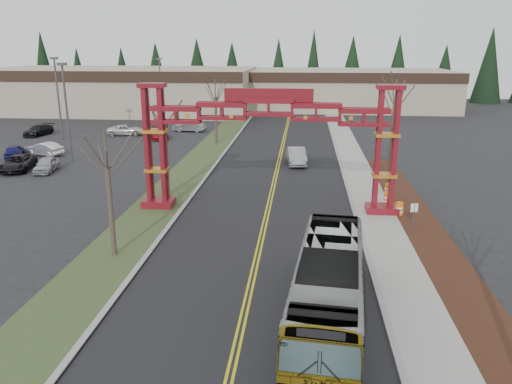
# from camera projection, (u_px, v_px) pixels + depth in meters

# --- Properties ---
(ground) EXTENTS (200.00, 200.00, 0.00)m
(ground) POSITION_uv_depth(u_px,v_px,m) (233.00, 363.00, 18.58)
(ground) COLOR black
(ground) RESTS_ON ground
(road) EXTENTS (12.00, 110.00, 0.02)m
(road) POSITION_uv_depth(u_px,v_px,m) (274.00, 184.00, 42.45)
(road) COLOR black
(road) RESTS_ON ground
(lane_line_left) EXTENTS (0.12, 100.00, 0.01)m
(lane_line_left) POSITION_uv_depth(u_px,v_px,m) (272.00, 184.00, 42.45)
(lane_line_left) COLOR gold
(lane_line_left) RESTS_ON road
(lane_line_right) EXTENTS (0.12, 100.00, 0.01)m
(lane_line_right) POSITION_uv_depth(u_px,v_px,m) (275.00, 184.00, 42.43)
(lane_line_right) COLOR gold
(lane_line_right) RESTS_ON road
(curb_right) EXTENTS (0.30, 110.00, 0.15)m
(curb_right) POSITION_uv_depth(u_px,v_px,m) (347.00, 185.00, 41.87)
(curb_right) COLOR gray
(curb_right) RESTS_ON ground
(sidewalk_right) EXTENTS (2.60, 110.00, 0.14)m
(sidewalk_right) POSITION_uv_depth(u_px,v_px,m) (364.00, 186.00, 41.74)
(sidewalk_right) COLOR gray
(sidewalk_right) RESTS_ON ground
(landscape_strip) EXTENTS (2.60, 50.00, 0.12)m
(landscape_strip) POSITION_uv_depth(u_px,v_px,m) (444.00, 261.00, 27.18)
(landscape_strip) COLOR black
(landscape_strip) RESTS_ON ground
(grass_median) EXTENTS (4.00, 110.00, 0.08)m
(grass_median) POSITION_uv_depth(u_px,v_px,m) (182.00, 181.00, 43.17)
(grass_median) COLOR #2D4120
(grass_median) RESTS_ON ground
(curb_left) EXTENTS (0.30, 110.00, 0.15)m
(curb_left) POSITION_uv_depth(u_px,v_px,m) (203.00, 182.00, 42.99)
(curb_left) COLOR gray
(curb_left) RESTS_ON ground
(gateway_arch) EXTENTS (18.20, 1.60, 8.90)m
(gateway_arch) POSITION_uv_depth(u_px,v_px,m) (268.00, 127.00, 34.07)
(gateway_arch) COLOR maroon
(gateway_arch) RESTS_ON ground
(retail_building_west) EXTENTS (46.00, 22.30, 7.50)m
(retail_building_west) POSITION_uv_depth(u_px,v_px,m) (122.00, 90.00, 88.95)
(retail_building_west) COLOR tan
(retail_building_west) RESTS_ON ground
(retail_building_east) EXTENTS (38.00, 20.30, 7.00)m
(retail_building_east) POSITION_uv_depth(u_px,v_px,m) (345.00, 89.00, 93.02)
(retail_building_east) COLOR tan
(retail_building_east) RESTS_ON ground
(conifer_treeline) EXTENTS (116.10, 5.60, 13.00)m
(conifer_treeline) POSITION_uv_depth(u_px,v_px,m) (295.00, 70.00, 104.57)
(conifer_treeline) COLOR black
(conifer_treeline) RESTS_ON ground
(transit_bus) EXTENTS (3.80, 11.71, 3.21)m
(transit_bus) POSITION_uv_depth(u_px,v_px,m) (329.00, 286.00, 21.02)
(transit_bus) COLOR #B4B8BC
(transit_bus) RESTS_ON ground
(silver_sedan) EXTENTS (2.22, 5.07, 1.62)m
(silver_sedan) POSITION_uv_depth(u_px,v_px,m) (297.00, 156.00, 49.40)
(silver_sedan) COLOR #A5A8AD
(silver_sedan) RESTS_ON ground
(parked_car_near_a) EXTENTS (2.27, 4.20, 1.36)m
(parked_car_near_a) POSITION_uv_depth(u_px,v_px,m) (46.00, 165.00, 46.47)
(parked_car_near_a) COLOR #A4A5AC
(parked_car_near_a) RESTS_ON ground
(parked_car_near_b) EXTENTS (4.56, 2.78, 1.42)m
(parked_car_near_b) POSITION_uv_depth(u_px,v_px,m) (44.00, 149.00, 53.32)
(parked_car_near_b) COLOR white
(parked_car_near_b) RESTS_ON ground
(parked_car_near_c) EXTENTS (3.43, 5.49, 1.42)m
(parked_car_near_c) POSITION_uv_depth(u_px,v_px,m) (18.00, 163.00, 47.03)
(parked_car_near_c) COLOR black
(parked_car_near_c) RESTS_ON ground
(parked_car_mid_a) EXTENTS (3.80, 5.27, 1.42)m
(parked_car_mid_a) POSITION_uv_depth(u_px,v_px,m) (158.00, 133.00, 63.10)
(parked_car_mid_a) COLOR maroon
(parked_car_mid_a) RESTS_ON ground
(parked_car_mid_b) EXTENTS (3.19, 4.46, 1.41)m
(parked_car_mid_b) POSITION_uv_depth(u_px,v_px,m) (14.00, 151.00, 52.31)
(parked_car_mid_b) COLOR navy
(parked_car_mid_b) RESTS_ON ground
(parked_car_far_a) EXTENTS (4.46, 1.96, 1.43)m
(parked_car_far_a) POSITION_uv_depth(u_px,v_px,m) (189.00, 126.00, 68.17)
(parked_car_far_a) COLOR #999DA0
(parked_car_far_a) RESTS_ON ground
(parked_car_far_b) EXTENTS (5.10, 3.13, 1.32)m
(parked_car_far_b) POSITION_uv_depth(u_px,v_px,m) (126.00, 130.00, 65.57)
(parked_car_far_b) COLOR white
(parked_car_far_b) RESTS_ON ground
(parked_car_far_c) EXTENTS (2.60, 4.93, 1.36)m
(parked_car_far_c) POSITION_uv_depth(u_px,v_px,m) (38.00, 130.00, 65.26)
(parked_car_far_c) COLOR black
(parked_car_far_c) RESTS_ON ground
(bare_tree_median_near) EXTENTS (2.91, 2.91, 7.08)m
(bare_tree_median_near) POSITION_uv_depth(u_px,v_px,m) (107.00, 167.00, 26.57)
(bare_tree_median_near) COLOR #382D26
(bare_tree_median_near) RESTS_ON ground
(bare_tree_median_mid) EXTENTS (3.00, 3.00, 7.49)m
(bare_tree_median_mid) POSITION_uv_depth(u_px,v_px,m) (165.00, 127.00, 37.43)
(bare_tree_median_mid) COLOR #382D26
(bare_tree_median_mid) RESTS_ON ground
(bare_tree_median_far) EXTENTS (3.20, 3.20, 7.65)m
(bare_tree_median_far) POSITION_uv_depth(u_px,v_px,m) (215.00, 97.00, 58.53)
(bare_tree_median_far) COLOR #382D26
(bare_tree_median_far) RESTS_ON ground
(bare_tree_right_far) EXTENTS (3.35, 3.35, 8.64)m
(bare_tree_right_far) POSITION_uv_depth(u_px,v_px,m) (395.00, 107.00, 41.96)
(bare_tree_right_far) COLOR #382D26
(bare_tree_right_far) RESTS_ON ground
(light_pole_near) EXTENTS (0.85, 0.42, 9.78)m
(light_pole_near) POSITION_uv_depth(u_px,v_px,m) (66.00, 106.00, 49.07)
(light_pole_near) COLOR #3F3F44
(light_pole_near) RESTS_ON ground
(light_pole_mid) EXTENTS (0.87, 0.43, 10.01)m
(light_pole_mid) POSITION_uv_depth(u_px,v_px,m) (58.00, 93.00, 61.21)
(light_pole_mid) COLOR #3F3F44
(light_pole_mid) RESTS_ON ground
(light_pole_far) EXTENTS (0.82, 0.41, 9.50)m
(light_pole_far) POSITION_uv_depth(u_px,v_px,m) (161.00, 84.00, 78.04)
(light_pole_far) COLOR #3F3F44
(light_pole_far) RESTS_ON ground
(street_sign) EXTENTS (0.45, 0.09, 1.99)m
(street_sign) POSITION_uv_depth(u_px,v_px,m) (414.00, 212.00, 30.88)
(street_sign) COLOR #3F3F44
(street_sign) RESTS_ON ground
(barrel_south) EXTENTS (0.54, 0.54, 1.01)m
(barrel_south) POSITION_uv_depth(u_px,v_px,m) (399.00, 209.00, 34.33)
(barrel_south) COLOR orange
(barrel_south) RESTS_ON ground
(barrel_mid) EXTENTS (0.56, 0.56, 1.03)m
(barrel_mid) POSITION_uv_depth(u_px,v_px,m) (387.00, 199.00, 36.61)
(barrel_mid) COLOR orange
(barrel_mid) RESTS_ON ground
(barrel_north) EXTENTS (0.56, 0.56, 1.03)m
(barrel_north) POSITION_uv_depth(u_px,v_px,m) (388.00, 190.00, 38.82)
(barrel_north) COLOR orange
(barrel_north) RESTS_ON ground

